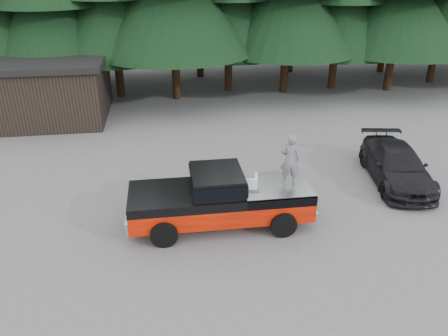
{
  "coord_description": "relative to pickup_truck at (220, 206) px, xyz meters",
  "views": [
    {
      "loc": [
        -1.93,
        -12.32,
        7.9
      ],
      "look_at": [
        -0.13,
        0.0,
        1.94
      ],
      "focal_mm": 35.0,
      "sensor_mm": 36.0,
      "label": 1
    }
  ],
  "objects": [
    {
      "name": "man_on_bed",
      "position": [
        2.23,
        -0.03,
        1.52
      ],
      "size": [
        0.69,
        0.52,
        1.71
      ],
      "primitive_type": "imported",
      "rotation": [
        0.0,
        0.0,
        2.95
      ],
      "color": "slate",
      "rests_on": "pickup_truck"
    },
    {
      "name": "parked_car",
      "position": [
        7.18,
        2.03,
        0.03
      ],
      "size": [
        2.71,
        5.05,
        1.39
      ],
      "primitive_type": "imported",
      "rotation": [
        0.0,
        0.0,
        -0.17
      ],
      "color": "black",
      "rests_on": "ground"
    },
    {
      "name": "pickup_truck",
      "position": [
        0.0,
        0.0,
        0.0
      ],
      "size": [
        6.0,
        2.04,
        1.33
      ],
      "primitive_type": null,
      "color": "red",
      "rests_on": "ground"
    },
    {
      "name": "air_compressor",
      "position": [
        0.87,
        -0.11,
        0.87
      ],
      "size": [
        0.68,
        0.6,
        0.41
      ],
      "primitive_type": "cube",
      "rotation": [
        0.0,
        0.0,
        -0.17
      ],
      "color": "white",
      "rests_on": "pickup_truck"
    },
    {
      "name": "truck_cab",
      "position": [
        -0.1,
        0.0,
        0.96
      ],
      "size": [
        1.66,
        1.9,
        0.59
      ],
      "primitive_type": "cube",
      "color": "black",
      "rests_on": "pickup_truck"
    },
    {
      "name": "utility_building",
      "position": [
        -8.72,
        12.18,
        1.0
      ],
      "size": [
        8.4,
        6.4,
        3.3
      ],
      "color": "black",
      "rests_on": "ground"
    },
    {
      "name": "ground",
      "position": [
        0.28,
        0.18,
        -0.67
      ],
      "size": [
        120.0,
        120.0,
        0.0
      ],
      "primitive_type": "plane",
      "color": "#535356",
      "rests_on": "ground"
    }
  ]
}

